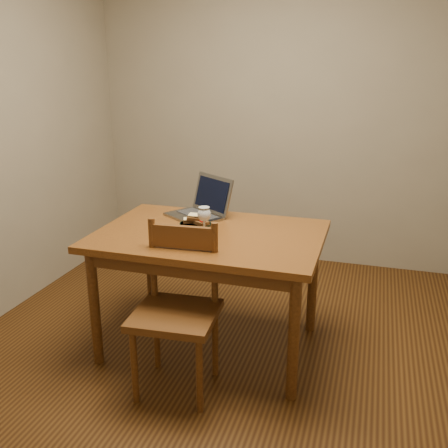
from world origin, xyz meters
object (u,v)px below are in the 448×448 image
(milk_glass, at_px, (204,219))
(laptop, at_px, (203,206))
(table, at_px, (210,246))
(chair, at_px, (176,303))
(plate, at_px, (195,224))

(milk_glass, relative_size, laptop, 0.33)
(table, relative_size, chair, 2.86)
(chair, height_order, plate, chair)
(chair, distance_m, plate, 0.60)
(chair, xyz_separation_m, milk_glass, (0.00, 0.44, 0.32))
(table, bearing_deg, milk_glass, 172.56)
(plate, distance_m, laptop, 0.23)
(table, relative_size, laptop, 2.84)
(chair, height_order, laptop, laptop)
(table, height_order, chair, chair)
(chair, relative_size, laptop, 0.99)
(chair, relative_size, milk_glass, 3.00)
(table, xyz_separation_m, plate, (-0.12, 0.09, 0.09))
(laptop, bearing_deg, table, -30.67)
(table, height_order, laptop, laptop)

